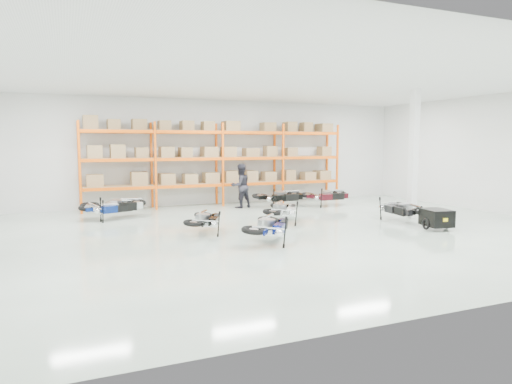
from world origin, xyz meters
name	(u,v)px	position (x,y,z in m)	size (l,w,h in m)	color
room	(287,156)	(0.00, 0.00, 2.25)	(18.00, 18.00, 18.00)	silver
pallet_rack	(220,152)	(0.00, 6.45, 2.26)	(11.28, 0.98, 3.62)	#FF600D
structural_column	(414,154)	(5.20, 0.50, 2.25)	(0.25, 0.25, 4.50)	white
moto_blue_centre	(270,222)	(-1.14, -1.32, 0.57)	(0.83, 1.87, 1.14)	#081254
moto_silver_left	(283,206)	(0.53, 1.35, 0.56)	(0.82, 1.85, 1.13)	silver
moto_black_far_left	(206,216)	(-2.35, 0.58, 0.52)	(0.75, 1.69, 1.03)	black
moto_touring_right	(401,205)	(4.36, 0.05, 0.56)	(0.81, 1.82, 1.11)	black
trailer	(436,218)	(4.36, -1.55, 0.36)	(0.85, 1.52, 0.62)	black
moto_back_a	(111,204)	(-4.68, 4.23, 0.54)	(0.79, 1.78, 1.09)	navy
moto_back_b	(115,202)	(-4.54, 4.39, 0.59)	(0.86, 1.94, 1.18)	#B1B7BB
moto_back_c	(280,193)	(2.04, 4.72, 0.59)	(0.86, 1.93, 1.18)	black
moto_back_d	(326,193)	(4.05, 4.37, 0.57)	(0.84, 1.88, 1.15)	#420D15
person_back	(241,186)	(0.50, 5.25, 0.91)	(0.88, 0.69, 1.82)	black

